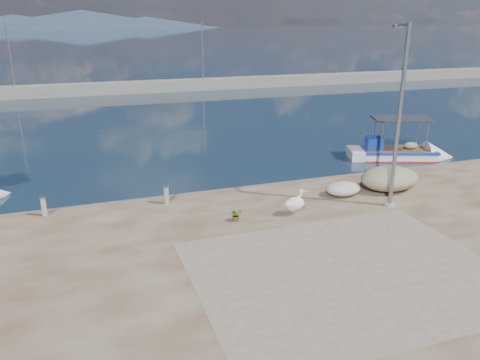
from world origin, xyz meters
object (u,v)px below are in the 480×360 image
object	(u,v)px
boat_right	(397,155)
lamp_post	(398,125)
pelican	(295,203)
bollard_near	(166,194)

from	to	relation	value
boat_right	lamp_post	distance (m)	9.79
lamp_post	pelican	bearing A→B (deg)	175.01
pelican	bollard_near	size ratio (longest dim) A/B	1.33
boat_right	pelican	world-z (taller)	boat_right
bollard_near	boat_right	bearing A→B (deg)	15.75
boat_right	lamp_post	world-z (taller)	lamp_post
boat_right	bollard_near	bearing A→B (deg)	-144.42
pelican	lamp_post	size ratio (longest dim) A/B	0.15
lamp_post	bollard_near	xyz separation A→B (m)	(-8.43, 3.11, -2.87)
lamp_post	bollard_near	distance (m)	9.43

